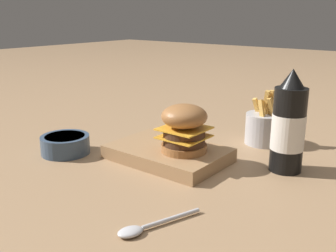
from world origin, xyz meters
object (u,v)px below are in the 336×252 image
object	(u,v)px
fries_basket	(264,127)
ketchup_bottle	(288,127)
serving_board	(168,153)
burger	(184,128)
side_bowl	(65,144)
spoon	(142,228)

from	to	relation	value
fries_basket	ketchup_bottle	bearing A→B (deg)	-50.38
serving_board	burger	world-z (taller)	burger
ketchup_bottle	side_bowl	size ratio (longest dim) A/B	1.90
serving_board	ketchup_bottle	world-z (taller)	ketchup_bottle
burger	side_bowl	size ratio (longest dim) A/B	0.92
fries_basket	serving_board	bearing A→B (deg)	-116.26
serving_board	fries_basket	distance (m)	0.27
ketchup_bottle	side_bowl	bearing A→B (deg)	-153.83
serving_board	spoon	bearing A→B (deg)	-59.18
fries_basket	spoon	size ratio (longest dim) A/B	0.97
burger	spoon	distance (m)	0.30
fries_basket	side_bowl	bearing A→B (deg)	-133.33
ketchup_bottle	burger	bearing A→B (deg)	-150.75
fries_basket	side_bowl	distance (m)	0.50
ketchup_bottle	fries_basket	world-z (taller)	ketchup_bottle
serving_board	fries_basket	bearing A→B (deg)	63.74
side_bowl	spoon	world-z (taller)	side_bowl
serving_board	spoon	distance (m)	0.31
burger	side_bowl	world-z (taller)	burger
serving_board	spoon	xyz separation A→B (m)	(0.16, -0.27, -0.01)
side_bowl	spoon	distance (m)	0.41
burger	spoon	xyz separation A→B (m)	(0.11, -0.27, -0.08)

